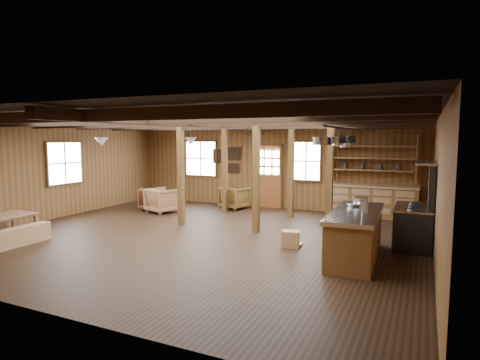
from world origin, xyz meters
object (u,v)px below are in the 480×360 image
object	(u,v)px
armchair_b	(235,198)
armchair_c	(162,200)
commercial_range	(416,219)
kitchen_island	(355,234)
armchair_a	(152,198)

from	to	relation	value
armchair_b	armchair_c	distance (m)	2.37
commercial_range	armchair_b	world-z (taller)	commercial_range
armchair_b	armchair_c	bearing A→B (deg)	57.86
commercial_range	armchair_b	size ratio (longest dim) A/B	2.29
armchair_b	armchair_c	xyz separation A→B (m)	(-1.77, -1.57, 0.02)
kitchen_island	armchair_a	world-z (taller)	kitchen_island
armchair_b	armchair_a	bearing A→B (deg)	42.95
commercial_range	armchair_b	xyz separation A→B (m)	(-5.57, 2.60, -0.24)
kitchen_island	armchair_b	size ratio (longest dim) A/B	3.12
commercial_range	armchair_a	size ratio (longest dim) A/B	2.35
commercial_range	armchair_b	distance (m)	6.15
kitchen_island	armchair_a	distance (m)	7.51
armchair_a	armchair_b	distance (m)	2.74
kitchen_island	armchair_a	xyz separation A→B (m)	(-6.97, 2.78, -0.12)
commercial_range	armchair_c	distance (m)	7.42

